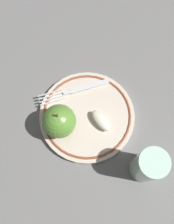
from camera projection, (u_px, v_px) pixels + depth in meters
ground_plane at (91, 110)px, 0.62m from camera, size 2.00×2.00×0.00m
plate at (87, 116)px, 0.60m from camera, size 0.23×0.23×0.02m
apple_red_whole at (60, 122)px, 0.55m from camera, size 0.08×0.08×0.09m
apple_slice_front at (100, 121)px, 0.58m from camera, size 0.03×0.06×0.02m
fork at (76, 90)px, 0.61m from camera, size 0.18×0.06×0.00m
drinking_glass at (148, 166)px, 0.52m from camera, size 0.06×0.06×0.11m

